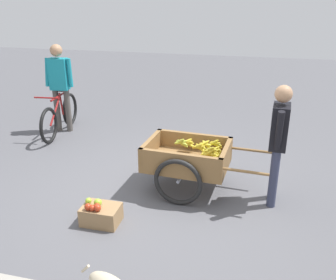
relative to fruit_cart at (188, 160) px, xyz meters
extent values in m
plane|color=#56565B|center=(0.41, 0.19, -0.44)|extent=(24.00, 24.00, 0.00)
cube|color=olive|center=(0.02, 0.01, -0.04)|extent=(1.15, 0.87, 0.10)
cube|color=olive|center=(0.54, -0.03, 0.13)|extent=(0.11, 0.80, 0.24)
cube|color=olive|center=(-0.50, 0.04, 0.13)|extent=(0.11, 0.80, 0.24)
cube|color=olive|center=(0.04, 0.38, 0.13)|extent=(1.10, 0.13, 0.24)
cube|color=olive|center=(-0.01, -0.36, 0.13)|extent=(1.10, 0.13, 0.24)
torus|color=black|center=(0.05, 0.45, -0.12)|extent=(0.64, 0.10, 0.64)
torus|color=black|center=(-0.01, -0.43, -0.12)|extent=(0.64, 0.10, 0.64)
cylinder|color=gray|center=(0.02, 0.01, -0.12)|extent=(0.10, 0.88, 0.04)
cylinder|color=olive|center=(-0.78, 0.40, 0.11)|extent=(0.55, 0.07, 0.04)
cylinder|color=olive|center=(-0.83, -0.28, 0.11)|extent=(0.55, 0.07, 0.04)
cylinder|color=gray|center=(0.49, -0.02, -0.26)|extent=(0.04, 0.04, 0.35)
ellipsoid|color=gold|center=(-0.32, -0.02, 0.14)|extent=(0.18, 0.07, 0.14)
ellipsoid|color=gold|center=(-0.32, -0.02, 0.15)|extent=(0.19, 0.07, 0.11)
ellipsoid|color=gold|center=(-0.30, -0.01, 0.16)|extent=(0.19, 0.10, 0.05)
ellipsoid|color=gold|center=(-0.29, -0.01, 0.17)|extent=(0.19, 0.09, 0.10)
ellipsoid|color=gold|center=(-0.28, 0.00, 0.18)|extent=(0.18, 0.12, 0.14)
ellipsoid|color=gold|center=(0.11, -0.11, 0.19)|extent=(0.19, 0.09, 0.13)
ellipsoid|color=gold|center=(0.12, -0.10, 0.20)|extent=(0.19, 0.09, 0.07)
ellipsoid|color=gold|center=(0.13, -0.10, 0.21)|extent=(0.19, 0.09, 0.09)
ellipsoid|color=gold|center=(0.15, -0.09, 0.22)|extent=(0.18, 0.09, 0.14)
ellipsoid|color=gold|center=(-0.39, 0.02, 0.06)|extent=(0.18, 0.09, 0.13)
ellipsoid|color=gold|center=(-0.37, 0.02, 0.07)|extent=(0.19, 0.08, 0.05)
ellipsoid|color=gold|center=(-0.35, 0.03, 0.08)|extent=(0.18, 0.09, 0.13)
ellipsoid|color=gold|center=(-0.32, 0.00, 0.11)|extent=(0.18, 0.06, 0.14)
ellipsoid|color=gold|center=(-0.29, 0.00, 0.12)|extent=(0.19, 0.08, 0.05)
ellipsoid|color=gold|center=(-0.27, 0.01, 0.13)|extent=(0.17, 0.07, 0.15)
ellipsoid|color=gold|center=(-0.37, -0.16, 0.08)|extent=(0.17, 0.10, 0.16)
ellipsoid|color=gold|center=(-0.36, -0.16, 0.09)|extent=(0.19, 0.09, 0.11)
ellipsoid|color=gold|center=(-0.34, -0.15, 0.10)|extent=(0.18, 0.06, 0.05)
ellipsoid|color=gold|center=(-0.33, -0.15, 0.11)|extent=(0.19, 0.07, 0.10)
ellipsoid|color=gold|center=(-0.32, -0.14, 0.12)|extent=(0.18, 0.08, 0.14)
ellipsoid|color=gold|center=(-0.22, -0.18, 0.17)|extent=(0.17, 0.08, 0.15)
ellipsoid|color=gold|center=(-0.20, -0.18, 0.18)|extent=(0.19, 0.09, 0.05)
ellipsoid|color=gold|center=(-0.18, -0.17, 0.19)|extent=(0.18, 0.10, 0.14)
ellipsoid|color=gold|center=(-0.15, -0.10, 0.15)|extent=(0.18, 0.11, 0.14)
ellipsoid|color=gold|center=(-0.13, -0.09, 0.16)|extent=(0.19, 0.09, 0.08)
ellipsoid|color=gold|center=(-0.12, -0.09, 0.17)|extent=(0.18, 0.05, 0.07)
ellipsoid|color=gold|center=(-0.11, -0.08, 0.18)|extent=(0.18, 0.09, 0.13)
ellipsoid|color=gold|center=(-0.34, -0.26, 0.15)|extent=(0.18, 0.05, 0.13)
ellipsoid|color=gold|center=(-0.33, -0.25, 0.16)|extent=(0.19, 0.05, 0.08)
ellipsoid|color=gold|center=(-0.31, -0.25, 0.17)|extent=(0.19, 0.09, 0.09)
ellipsoid|color=gold|center=(-0.30, -0.24, 0.18)|extent=(0.18, 0.06, 0.15)
ellipsoid|color=gold|center=(-0.27, -0.03, 0.09)|extent=(0.19, 0.10, 0.13)
ellipsoid|color=gold|center=(-0.26, -0.03, 0.10)|extent=(0.19, 0.05, 0.08)
ellipsoid|color=gold|center=(-0.25, -0.02, 0.11)|extent=(0.19, 0.10, 0.08)
ellipsoid|color=gold|center=(-0.23, -0.02, 0.12)|extent=(0.18, 0.06, 0.14)
ellipsoid|color=gold|center=(0.04, -0.25, 0.12)|extent=(0.18, 0.05, 0.13)
ellipsoid|color=gold|center=(0.04, -0.25, 0.13)|extent=(0.19, 0.12, 0.10)
ellipsoid|color=gold|center=(0.06, -0.24, 0.14)|extent=(0.18, 0.07, 0.05)
ellipsoid|color=gold|center=(0.07, -0.24, 0.15)|extent=(0.19, 0.08, 0.10)
ellipsoid|color=gold|center=(0.08, -0.23, 0.16)|extent=(0.18, 0.10, 0.14)
cylinder|color=#333851|center=(-1.12, 0.20, -0.05)|extent=(0.11, 0.11, 0.77)
cylinder|color=#333851|center=(-1.14, -0.02, -0.05)|extent=(0.11, 0.11, 0.77)
cube|color=black|center=(-1.13, 0.09, 0.61)|extent=(0.22, 0.35, 0.55)
sphere|color=tan|center=(-1.13, 0.09, 1.01)|extent=(0.21, 0.21, 0.21)
cylinder|color=black|center=(-1.11, 0.31, 0.63)|extent=(0.08, 0.16, 0.50)
cylinder|color=black|center=(-1.14, -0.13, 0.63)|extent=(0.08, 0.12, 0.50)
torus|color=black|center=(2.75, -1.06, -0.11)|extent=(0.13, 0.66, 0.66)
torus|color=black|center=(2.86, -2.05, -0.11)|extent=(0.13, 0.66, 0.66)
cylinder|color=maroon|center=(2.81, -1.56, 0.29)|extent=(0.10, 0.60, 0.04)
cylinder|color=maroon|center=(2.82, -1.68, 0.12)|extent=(0.05, 0.11, 0.45)
cylinder|color=maroon|center=(2.79, -1.38, 0.07)|extent=(0.09, 0.53, 0.43)
ellipsoid|color=black|center=(2.82, -1.70, 0.38)|extent=(0.20, 0.08, 0.06)
cylinder|color=maroon|center=(2.76, -1.11, 0.39)|extent=(0.46, 0.08, 0.03)
cylinder|color=#4C4742|center=(2.71, -1.72, -0.02)|extent=(0.11, 0.11, 0.83)
cylinder|color=#4C4742|center=(2.93, -1.69, -0.02)|extent=(0.11, 0.11, 0.83)
cube|color=teal|center=(2.82, -1.71, 0.69)|extent=(0.36, 0.23, 0.59)
sphere|color=tan|center=(2.82, -1.71, 1.13)|extent=(0.23, 0.23, 0.23)
cylinder|color=teal|center=(2.60, -1.73, 0.72)|extent=(0.08, 0.10, 0.53)
cylinder|color=teal|center=(3.04, -1.68, 0.72)|extent=(0.08, 0.16, 0.54)
cylinder|color=beige|center=(0.49, 2.17, -0.13)|extent=(0.11, 0.06, 0.12)
cube|color=#99754C|center=(0.84, 1.06, -0.33)|extent=(0.44, 0.32, 0.22)
sphere|color=#B23319|center=(0.85, 1.14, -0.18)|extent=(0.08, 0.08, 0.08)
sphere|color=#B23319|center=(0.95, 1.16, -0.18)|extent=(0.08, 0.08, 0.08)
sphere|color=#B23319|center=(0.83, 1.16, -0.17)|extent=(0.09, 0.09, 0.09)
sphere|color=#99BF33|center=(1.00, 1.04, -0.18)|extent=(0.07, 0.07, 0.07)
sphere|color=#99BF33|center=(0.87, 1.06, -0.17)|extent=(0.09, 0.09, 0.09)
sphere|color=#B23319|center=(0.89, 1.17, -0.18)|extent=(0.07, 0.07, 0.07)
camera|label=1|loc=(-0.83, 4.50, 2.12)|focal=39.58mm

